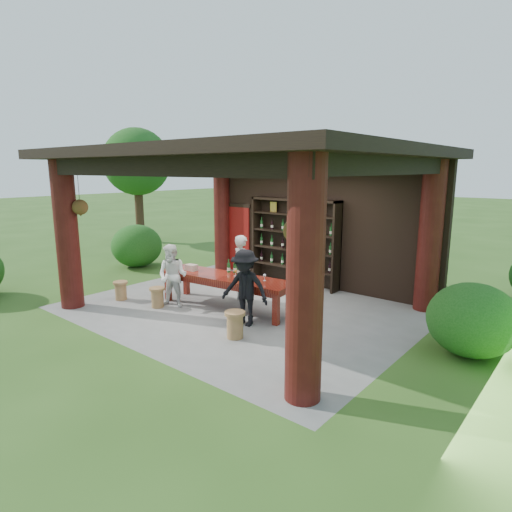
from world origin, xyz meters
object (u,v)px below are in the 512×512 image
Objects in this scene: guest_man at (245,288)px; napkin_basket at (191,267)px; tasting_table at (226,281)px; stool_far_left at (121,290)px; stool_near_right at (235,324)px; stool_near_left at (157,297)px; wine_shelf at (294,242)px; guest_woman at (173,276)px; host at (242,268)px.

guest_man reaches higher than napkin_basket.
stool_far_left is (-2.39, -1.17, -0.39)m from tasting_table.
stool_near_right reaches higher than stool_far_left.
stool_near_left is at bearing -106.80° from napkin_basket.
wine_shelf is 1.71× the size of guest_man.
stool_near_left is 0.32× the size of guest_woman.
host reaches higher than stool_far_left.
host is 1.19m from napkin_basket.
guest_woman reaches higher than stool_near_left.
guest_man is at bearing 10.70° from stool_near_left.
guest_woman reaches higher than stool_near_right.
guest_man reaches higher than stool_near_left.
tasting_table is 1.22m from guest_woman.
guest_man is at bearing -11.16° from napkin_basket.
guest_man is at bearing 115.45° from stool_near_right.
wine_shelf reaches higher than guest_woman.
stool_near_left is 0.91× the size of stool_near_right.
napkin_basket is at bearing -109.08° from wine_shelf.
host is 1.62m from guest_woman.
tasting_table is at bearing 115.34° from host.
tasting_table is (0.01, -2.68, -0.54)m from wine_shelf.
stool_near_right is 0.35× the size of guest_woman.
napkin_basket is at bearing 73.20° from stool_near_left.
stool_near_right is at bearing -24.00° from napkin_basket.
stool_near_right is at bearing -78.60° from guest_man.
stool_far_left is at bearing 176.39° from guest_man.
stool_near_left is at bearing -108.57° from wine_shelf.
stool_near_left is 1.04m from napkin_basket.
tasting_table is at bearing 38.17° from stool_near_left.
stool_far_left is at bearing -153.81° from tasting_table.
guest_woman reaches higher than tasting_table.
wine_shelf is at bearing 50.22° from guest_woman.
wine_shelf reaches higher than tasting_table.
stool_near_left is (-1.24, -0.97, -0.39)m from tasting_table.
guest_man reaches higher than stool_far_left.
stool_near_left is at bearing 176.64° from guest_man.
stool_near_right is (1.34, -1.18, -0.36)m from tasting_table.
stool_far_left is 2.98m from host.
stool_far_left is 0.29× the size of guest_man.
wine_shelf reaches higher than stool_near_right.
napkin_basket is (0.25, 0.83, 0.58)m from stool_near_left.
stool_near_right reaches higher than stool_near_left.
napkin_basket is (-2.03, 0.40, 0.05)m from guest_man.
guest_woman is 5.55× the size of napkin_basket.
guest_woman is (-1.00, -0.70, 0.09)m from tasting_table.
stool_near_left reaches higher than stool_far_left.
guest_man is 2.07m from napkin_basket.
wine_shelf is 4.19m from stool_near_right.
host is 6.12× the size of napkin_basket.
stool_near_left is at bearing -141.83° from tasting_table.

